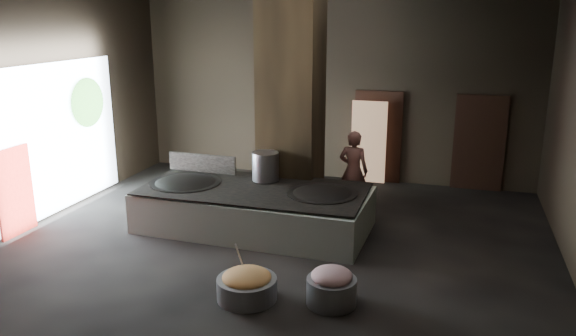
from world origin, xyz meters
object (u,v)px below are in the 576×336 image
(wok_right, at_px, (322,197))
(veg_basin, at_px, (247,288))
(wok_left, at_px, (186,186))
(stock_pot, at_px, (265,166))
(meat_basin, at_px, (331,291))
(hearth_platform, at_px, (254,210))
(cook, at_px, (353,171))

(wok_right, height_order, veg_basin, wok_right)
(wok_left, xyz_separation_m, wok_right, (2.80, 0.10, 0.00))
(stock_pot, bearing_deg, veg_basin, -75.86)
(stock_pot, xyz_separation_m, veg_basin, (0.83, -3.28, -0.96))
(wok_left, bearing_deg, meat_basin, -34.70)
(wok_right, distance_m, meat_basin, 2.73)
(wok_right, bearing_deg, meat_basin, -73.45)
(hearth_platform, distance_m, meat_basin, 3.29)
(wok_right, relative_size, cook, 0.75)
(meat_basin, bearing_deg, stock_pot, 123.92)
(stock_pot, height_order, veg_basin, stock_pot)
(wok_right, distance_m, cook, 1.64)
(veg_basin, xyz_separation_m, meat_basin, (1.24, 0.21, 0.04))
(wok_left, height_order, cook, cook)
(hearth_platform, xyz_separation_m, wok_left, (-1.45, -0.05, 0.36))
(hearth_platform, relative_size, stock_pot, 7.67)
(meat_basin, bearing_deg, hearth_platform, 130.01)
(veg_basin, height_order, meat_basin, meat_basin)
(wok_left, distance_m, cook, 3.54)
(hearth_platform, xyz_separation_m, veg_basin, (0.88, -2.73, -0.22))
(cook, xyz_separation_m, meat_basin, (0.46, -4.18, -0.67))
(wok_left, distance_m, meat_basin, 4.37)
(hearth_platform, height_order, cook, cook)
(veg_basin, bearing_deg, wok_left, 130.96)
(hearth_platform, height_order, wok_right, wok_right)
(stock_pot, bearing_deg, cook, 34.64)
(wok_left, bearing_deg, wok_right, 2.05)
(wok_left, bearing_deg, cook, 28.82)
(hearth_platform, distance_m, cook, 2.39)
(hearth_platform, relative_size, meat_basin, 6.06)
(stock_pot, distance_m, meat_basin, 3.81)
(cook, bearing_deg, stock_pot, 40.60)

